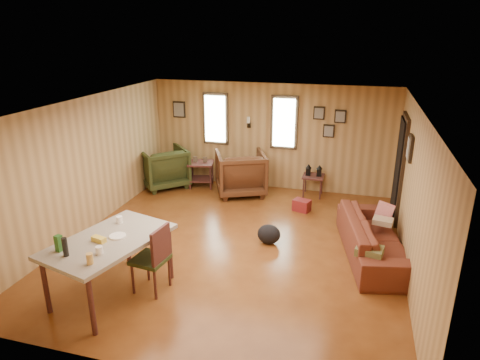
# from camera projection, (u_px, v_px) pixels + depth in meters

# --- Properties ---
(room) EXTENTS (5.54, 6.04, 2.44)m
(room) POSITION_uv_depth(u_px,v_px,m) (248.00, 175.00, 7.16)
(room) COLOR brown
(room) RESTS_ON ground
(sofa) EXTENTS (1.09, 2.31, 0.87)m
(sofa) POSITION_uv_depth(u_px,v_px,m) (375.00, 232.00, 6.86)
(sofa) COLOR maroon
(sofa) RESTS_ON ground
(recliner_brown) EXTENTS (1.34, 1.31, 1.07)m
(recliner_brown) POSITION_uv_depth(u_px,v_px,m) (241.00, 171.00, 9.48)
(recliner_brown) COLOR #4B2A16
(recliner_brown) RESTS_ON ground
(recliner_green) EXTENTS (1.36, 1.35, 1.02)m
(recliner_green) POSITION_uv_depth(u_px,v_px,m) (163.00, 165.00, 9.93)
(recliner_green) COLOR #30391A
(recliner_green) RESTS_ON ground
(end_table) EXTENTS (0.68, 0.64, 0.73)m
(end_table) POSITION_uv_depth(u_px,v_px,m) (201.00, 170.00, 9.94)
(end_table) COLOR #502723
(end_table) RESTS_ON ground
(side_table) EXTENTS (0.46, 0.46, 0.73)m
(side_table) POSITION_uv_depth(u_px,v_px,m) (313.00, 175.00, 9.36)
(side_table) COLOR #502723
(side_table) RESTS_ON ground
(cooler) EXTENTS (0.39, 0.33, 0.24)m
(cooler) POSITION_uv_depth(u_px,v_px,m) (302.00, 205.00, 8.70)
(cooler) COLOR maroon
(cooler) RESTS_ON ground
(backpack) EXTENTS (0.44, 0.36, 0.35)m
(backpack) POSITION_uv_depth(u_px,v_px,m) (269.00, 234.00, 7.36)
(backpack) COLOR black
(backpack) RESTS_ON ground
(sofa_pillows) EXTENTS (0.64, 1.63, 0.33)m
(sofa_pillows) POSITION_uv_depth(u_px,v_px,m) (377.00, 232.00, 6.71)
(sofa_pillows) COLOR brown
(sofa_pillows) RESTS_ON sofa
(dining_table) EXTENTS (1.41, 1.88, 1.10)m
(dining_table) POSITION_uv_depth(u_px,v_px,m) (108.00, 245.00, 5.73)
(dining_table) COLOR gray
(dining_table) RESTS_ON ground
(dining_chair) EXTENTS (0.50, 0.50, 1.00)m
(dining_chair) POSITION_uv_depth(u_px,v_px,m) (155.00, 256.00, 5.89)
(dining_chair) COLOR #30391A
(dining_chair) RESTS_ON ground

